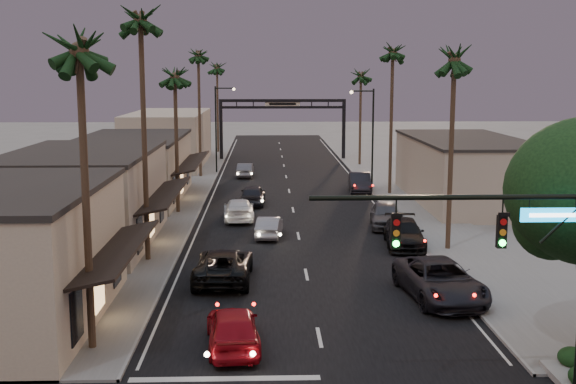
{
  "coord_description": "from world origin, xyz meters",
  "views": [
    {
      "loc": [
        -2.08,
        -16.95,
        10.22
      ],
      "look_at": [
        -0.6,
        30.2,
        2.5
      ],
      "focal_mm": 45.0,
      "sensor_mm": 36.0,
      "label": 1
    }
  ],
  "objects": [
    {
      "name": "oncoming_pickup",
      "position": [
        -4.19,
        17.98,
        0.82
      ],
      "size": [
        2.88,
        5.99,
        1.64
      ],
      "primitive_type": "imported",
      "rotation": [
        0.0,
        0.0,
        3.12
      ],
      "color": "black",
      "rests_on": "ground"
    },
    {
      "name": "oncoming_grey_far",
      "position": [
        -4.11,
        54.87,
        0.7
      ],
      "size": [
        1.65,
        4.33,
        1.41
      ],
      "primitive_type": "imported",
      "rotation": [
        0.0,
        0.0,
        3.1
      ],
      "color": "#54545A",
      "rests_on": "ground"
    },
    {
      "name": "palm_la",
      "position": [
        -8.6,
        9.0,
        11.44
      ],
      "size": [
        3.2,
        3.2,
        13.2
      ],
      "color": "#38281C",
      "rests_on": "ground"
    },
    {
      "name": "oncoming_red",
      "position": [
        -3.33,
        9.01,
        0.81
      ],
      "size": [
        2.37,
        4.94,
        1.63
      ],
      "primitive_type": "imported",
      "rotation": [
        0.0,
        0.0,
        3.24
      ],
      "color": "maroon",
      "rests_on": "ground"
    },
    {
      "name": "curbside_grey",
      "position": [
        6.0,
        30.5,
        0.85
      ],
      "size": [
        2.55,
        5.17,
        1.69
      ],
      "primitive_type": "imported",
      "rotation": [
        0.0,
        0.0,
        -0.11
      ],
      "color": "#444448",
      "rests_on": "ground"
    },
    {
      "name": "oncoming_white",
      "position": [
        -3.98,
        33.27,
        0.75
      ],
      "size": [
        2.35,
        5.29,
        1.51
      ],
      "primitive_type": "imported",
      "rotation": [
        0.0,
        0.0,
        3.19
      ],
      "color": "silver",
      "rests_on": "ground"
    },
    {
      "name": "storefront_mid",
      "position": [
        -13.0,
        26.0,
        2.75
      ],
      "size": [
        8.0,
        14.0,
        5.5
      ],
      "primitive_type": "cube",
      "color": "tan",
      "rests_on": "ground"
    },
    {
      "name": "road",
      "position": [
        0.0,
        45.0,
        0.0
      ],
      "size": [
        14.0,
        120.0,
        0.02
      ],
      "primitive_type": "cube",
      "color": "black",
      "rests_on": "ground"
    },
    {
      "name": "curbside_far",
      "position": [
        6.2,
        45.41,
        0.84
      ],
      "size": [
        2.08,
        5.19,
        1.68
      ],
      "primitive_type": "imported",
      "rotation": [
        0.0,
        0.0,
        -0.06
      ],
      "color": "black",
      "rests_on": "ground"
    },
    {
      "name": "storefront_dist",
      "position": [
        -13.0,
        65.0,
        3.0
      ],
      "size": [
        8.0,
        20.0,
        6.0
      ],
      "primitive_type": "cube",
      "color": "tan",
      "rests_on": "ground"
    },
    {
      "name": "sidewalk_left",
      "position": [
        -9.5,
        52.0,
        0.06
      ],
      "size": [
        5.0,
        92.0,
        0.12
      ],
      "primitive_type": "cube",
      "color": "slate",
      "rests_on": "ground"
    },
    {
      "name": "streetlight_right",
      "position": [
        6.92,
        45.0,
        5.33
      ],
      "size": [
        2.13,
        0.3,
        9.0
      ],
      "color": "black",
      "rests_on": "ground"
    },
    {
      "name": "ground",
      "position": [
        0.0,
        40.0,
        0.0
      ],
      "size": [
        200.0,
        200.0,
        0.0
      ],
      "primitive_type": "plane",
      "color": "slate",
      "rests_on": "ground"
    },
    {
      "name": "palm_ld",
      "position": [
        -8.6,
        55.0,
        12.42
      ],
      "size": [
        3.2,
        3.2,
        14.2
      ],
      "color": "#38281C",
      "rests_on": "ground"
    },
    {
      "name": "building_right",
      "position": [
        14.0,
        40.0,
        2.5
      ],
      "size": [
        8.0,
        18.0,
        5.0
      ],
      "primitive_type": "cube",
      "color": "tan",
      "rests_on": "ground"
    },
    {
      "name": "storefront_far",
      "position": [
        -13.0,
        42.0,
        2.5
      ],
      "size": [
        8.0,
        16.0,
        5.0
      ],
      "primitive_type": "cube",
      "color": "tan",
      "rests_on": "ground"
    },
    {
      "name": "palm_rc",
      "position": [
        8.6,
        64.0,
        10.47
      ],
      "size": [
        3.2,
        3.2,
        12.2
      ],
      "color": "#38281C",
      "rests_on": "ground"
    },
    {
      "name": "oncoming_silver",
      "position": [
        -1.86,
        27.77,
        0.67
      ],
      "size": [
        1.85,
        4.2,
        1.34
      ],
      "primitive_type": "imported",
      "rotation": [
        0.0,
        0.0,
        3.03
      ],
      "color": "gray",
      "rests_on": "ground"
    },
    {
      "name": "palm_lb",
      "position": [
        -8.6,
        22.0,
        13.39
      ],
      "size": [
        3.2,
        3.2,
        15.2
      ],
      "color": "#38281C",
      "rests_on": "ground"
    },
    {
      "name": "curbside_black",
      "position": [
        6.2,
        25.0,
        0.8
      ],
      "size": [
        2.66,
        5.64,
        1.59
      ],
      "primitive_type": "imported",
      "rotation": [
        0.0,
        0.0,
        -0.08
      ],
      "color": "black",
      "rests_on": "ground"
    },
    {
      "name": "curbside_near",
      "position": [
        5.89,
        14.76,
        0.89
      ],
      "size": [
        3.68,
        6.73,
        1.79
      ],
      "primitive_type": "imported",
      "rotation": [
        0.0,
        0.0,
        0.11
      ],
      "color": "black",
      "rests_on": "ground"
    },
    {
      "name": "palm_rb",
      "position": [
        8.6,
        44.0,
        12.42
      ],
      "size": [
        3.2,
        3.2,
        14.2
      ],
      "color": "#38281C",
      "rests_on": "ground"
    },
    {
      "name": "palm_lc",
      "position": [
        -8.6,
        36.0,
        10.47
      ],
      "size": [
        3.2,
        3.2,
        12.2
      ],
      "color": "#38281C",
      "rests_on": "ground"
    },
    {
      "name": "traffic_signal",
      "position": [
        5.69,
        4.0,
        5.08
      ],
      "size": [
        8.51,
        0.22,
        7.8
      ],
      "color": "black",
      "rests_on": "ground"
    },
    {
      "name": "arch",
      "position": [
        0.0,
        70.0,
        5.53
      ],
      "size": [
        15.2,
        0.4,
        7.27
      ],
      "color": "black",
      "rests_on": "ground"
    },
    {
      "name": "sidewalk_right",
      "position": [
        9.5,
        52.0,
        0.06
      ],
      "size": [
        5.0,
        92.0,
        0.12
      ],
      "primitive_type": "cube",
      "color": "slate",
      "rests_on": "ground"
    },
    {
      "name": "streetlight_left",
      "position": [
        -6.92,
        58.0,
        5.33
      ],
      "size": [
        2.13,
        0.3,
        9.0
      ],
      "color": "black",
      "rests_on": "ground"
    },
    {
      "name": "palm_far",
      "position": [
        -8.3,
        78.0,
        11.44
      ],
      "size": [
        3.2,
        3.2,
        13.2
      ],
      "color": "#38281C",
      "rests_on": "ground"
    },
    {
      "name": "palm_ra",
      "position": [
        8.6,
        24.0,
        11.44
      ],
      "size": [
        3.2,
        3.2,
        13.2
      ],
      "color": "#38281C",
      "rests_on": "ground"
    },
    {
      "name": "oncoming_dgrey",
      "position": [
        -3.11,
        39.28,
        0.8
      ],
      "size": [
        2.09,
        4.75,
        1.59
      ],
      "primitive_type": "imported",
      "rotation": [
        0.0,
        0.0,
        3.1
      ],
      "color": "black",
      "rests_on": "ground"
    }
  ]
}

